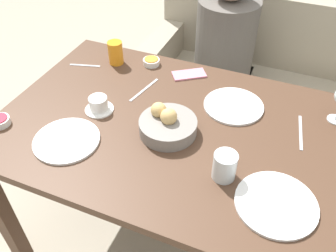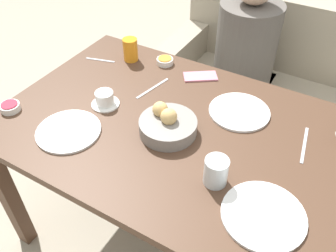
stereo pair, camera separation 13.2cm
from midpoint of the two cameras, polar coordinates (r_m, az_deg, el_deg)
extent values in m
plane|color=#A89E89|center=(1.95, -0.63, -16.85)|extent=(10.00, 10.00, 0.00)
cube|color=#4C3323|center=(1.38, -0.86, -0.78)|extent=(1.42, 0.91, 0.03)
cube|color=#4C3323|center=(1.76, -27.09, -12.44)|extent=(0.06, 0.06, 0.71)
cube|color=#4C3323|center=(2.15, -12.75, 3.20)|extent=(0.06, 0.06, 0.71)
cube|color=#4C3323|center=(1.88, 23.42, -6.60)|extent=(0.06, 0.06, 0.71)
cube|color=#9E937F|center=(2.41, 12.90, 3.31)|extent=(1.49, 0.70, 0.40)
cube|color=#9E937F|center=(2.40, 15.82, 14.72)|extent=(1.49, 0.20, 0.45)
cube|color=#9E937F|center=(2.51, -1.93, 8.86)|extent=(0.14, 0.70, 0.60)
cube|color=#23232D|center=(2.37, 6.39, 3.38)|extent=(0.33, 0.45, 0.40)
cylinder|color=#5B5651|center=(2.12, 7.32, 13.03)|extent=(0.34, 0.34, 0.51)
cylinder|color=gray|center=(1.32, -2.86, -0.21)|extent=(0.22, 0.22, 0.05)
sphere|color=tan|center=(1.33, -4.37, 2.46)|extent=(0.06, 0.06, 0.06)
sphere|color=tan|center=(1.30, -2.80, 1.39)|extent=(0.06, 0.06, 0.06)
cylinder|color=white|center=(1.37, -18.63, -2.31)|extent=(0.24, 0.24, 0.01)
cylinder|color=white|center=(1.15, 13.77, -12.20)|extent=(0.26, 0.26, 0.01)
cylinder|color=white|center=(1.47, 7.95, 3.13)|extent=(0.24, 0.24, 0.01)
cylinder|color=orange|center=(1.73, -10.63, 11.41)|extent=(0.07, 0.07, 0.11)
cylinder|color=silver|center=(1.16, 5.86, -6.57)|extent=(0.08, 0.08, 0.10)
cylinder|color=silver|center=(1.51, 23.04, 0.83)|extent=(0.06, 0.06, 0.00)
cylinder|color=white|center=(1.48, -13.48, 2.50)|extent=(0.12, 0.12, 0.01)
cylinder|color=white|center=(1.46, -13.67, 3.43)|extent=(0.07, 0.07, 0.06)
cylinder|color=white|center=(1.54, -27.65, 0.55)|extent=(0.08, 0.08, 0.03)
cylinder|color=white|center=(1.72, -4.92, 10.13)|extent=(0.08, 0.08, 0.03)
cylinder|color=#C67F28|center=(1.71, -4.95, 10.57)|extent=(0.07, 0.07, 0.00)
cube|color=#B7B7BC|center=(1.56, -6.28, 5.71)|extent=(0.05, 0.19, 0.00)
cube|color=#B7B7BC|center=(1.41, 18.03, -1.08)|extent=(0.04, 0.20, 0.00)
cube|color=#B7B7BC|center=(1.77, -15.31, 9.28)|extent=(0.14, 0.05, 0.00)
cube|color=pink|center=(1.64, 1.08, 8.19)|extent=(0.17, 0.15, 0.01)
camera|label=1|loc=(0.07, -92.87, -2.56)|focal=38.00mm
camera|label=2|loc=(0.07, 87.13, 2.56)|focal=38.00mm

